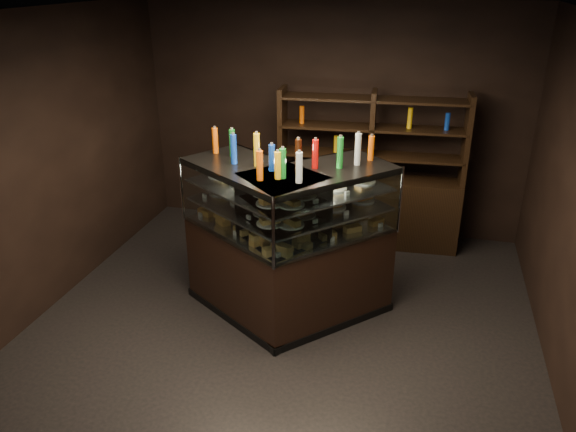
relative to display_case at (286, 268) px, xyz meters
name	(u,v)px	position (x,y,z in m)	size (l,w,h in m)	color
ground	(284,322)	(0.03, -0.18, -0.53)	(5.00, 5.00, 0.00)	black
room_shell	(284,139)	(0.03, -0.18, 1.41)	(5.02, 5.02, 3.01)	black
display_case	(286,268)	(0.00, 0.00, 0.00)	(2.23, 1.58, 1.61)	black
food_display	(286,206)	(0.00, 0.00, 0.69)	(1.79, 1.07, 0.49)	gold
bottles_top	(286,154)	(0.00, 0.00, 1.21)	(1.61, 0.93, 0.30)	black
potted_conifer	(351,244)	(0.54, 0.91, -0.11)	(0.35, 0.35, 0.74)	black
back_shelving	(368,199)	(0.61, 1.87, 0.08)	(2.32, 0.57, 2.00)	black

